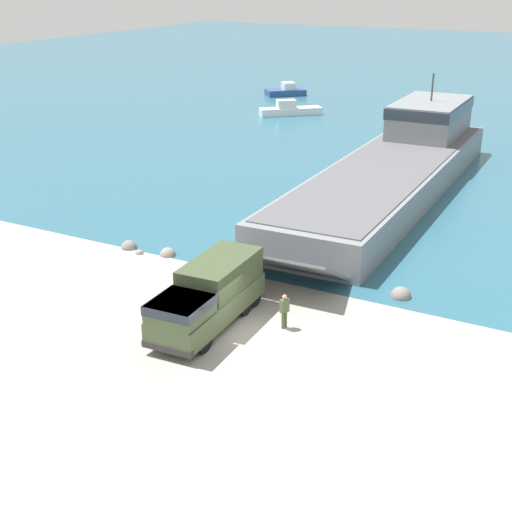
{
  "coord_description": "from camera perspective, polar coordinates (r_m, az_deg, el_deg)",
  "views": [
    {
      "loc": [
        14.68,
        -26.52,
        16.42
      ],
      "look_at": [
        -2.19,
        4.39,
        2.17
      ],
      "focal_mm": 50.0,
      "sensor_mm": 36.0,
      "label": 1
    }
  ],
  "objects": [
    {
      "name": "landing_craft",
      "position": [
        58.72,
        11.31,
        7.32
      ],
      "size": [
        8.8,
        38.83,
        7.87
      ],
      "rotation": [
        0.0,
        0.0,
        0.03
      ],
      "color": "gray",
      "rests_on": "ground_plane"
    },
    {
      "name": "moored_boat_b",
      "position": [
        87.5,
        2.72,
        11.59
      ],
      "size": [
        6.81,
        6.33,
        1.83
      ],
      "rotation": [
        0.0,
        0.0,
        5.44
      ],
      "color": "white",
      "rests_on": "ground_plane"
    },
    {
      "name": "moored_boat_c",
      "position": [
        101.63,
        2.41,
        13.05
      ],
      "size": [
        5.77,
        5.62,
        1.77
      ],
      "rotation": [
        0.0,
        0.0,
        2.32
      ],
      "color": "navy",
      "rests_on": "ground_plane"
    },
    {
      "name": "soldier_on_ramp",
      "position": [
        34.75,
        2.29,
        -4.24
      ],
      "size": [
        0.4,
        0.5,
        1.8
      ],
      "rotation": [
        0.0,
        0.0,
        5.85
      ],
      "color": "#475638",
      "rests_on": "ground_plane"
    },
    {
      "name": "ground_plane",
      "position": [
        34.47,
        -0.3,
        -6.42
      ],
      "size": [
        240.0,
        240.0,
        0.0
      ],
      "primitive_type": "plane",
      "color": "#9E998E"
    },
    {
      "name": "shoreline_rock_a",
      "position": [
        45.75,
        -10.1,
        0.64
      ],
      "size": [
        1.02,
        1.02,
        1.02
      ],
      "primitive_type": "sphere",
      "color": "gray",
      "rests_on": "ground_plane"
    },
    {
      "name": "shoreline_rock_c",
      "position": [
        39.18,
        11.49,
        -3.22
      ],
      "size": [
        1.13,
        1.13,
        1.13
      ],
      "primitive_type": "sphere",
      "color": "gray",
      "rests_on": "ground_plane"
    },
    {
      "name": "shoreline_rock_d",
      "position": [
        44.73,
        -9.3,
        0.19
      ],
      "size": [
        0.51,
        0.51,
        0.51
      ],
      "primitive_type": "sphere",
      "color": "gray",
      "rests_on": "ground_plane"
    },
    {
      "name": "military_truck",
      "position": [
        34.9,
        -3.83,
        -3.17
      ],
      "size": [
        2.99,
        7.89,
        3.04
      ],
      "rotation": [
        0.0,
        0.0,
        -1.52
      ],
      "color": "#475638",
      "rests_on": "ground_plane"
    },
    {
      "name": "shoreline_rock_b",
      "position": [
        44.24,
        -7.06,
        0.07
      ],
      "size": [
        0.98,
        0.98,
        0.98
      ],
      "primitive_type": "sphere",
      "color": "gray",
      "rests_on": "ground_plane"
    }
  ]
}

